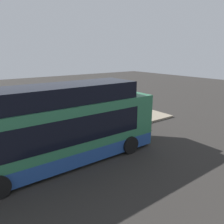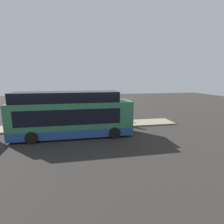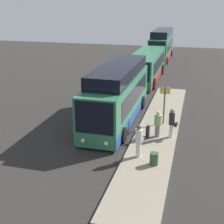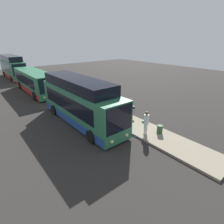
# 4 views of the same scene
# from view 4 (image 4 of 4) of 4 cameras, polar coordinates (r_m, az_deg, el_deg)

# --- Properties ---
(ground) EXTENTS (80.00, 80.00, 0.00)m
(ground) POSITION_cam_4_polar(r_m,az_deg,el_deg) (15.43, -7.39, -4.15)
(ground) COLOR #2B2826
(platform) EXTENTS (20.00, 2.57, 0.15)m
(platform) POSITION_cam_4_polar(r_m,az_deg,el_deg) (16.93, 0.83, -1.15)
(platform) COLOR gray
(platform) RESTS_ON ground
(bus_lead) EXTENTS (10.32, 2.79, 3.92)m
(bus_lead) POSITION_cam_4_polar(r_m,az_deg,el_deg) (15.52, -10.39, 2.93)
(bus_lead) COLOR #2D704C
(bus_lead) RESTS_ON ground
(bus_second) EXTENTS (10.83, 2.90, 2.91)m
(bus_second) POSITION_cam_4_polar(r_m,az_deg,el_deg) (26.94, -23.90, 9.02)
(bus_second) COLOR #2D704C
(bus_second) RESTS_ON ground
(bus_third) EXTENTS (10.46, 2.71, 4.15)m
(bus_third) POSITION_cam_4_polar(r_m,az_deg,el_deg) (39.34, -29.65, 12.39)
(bus_third) COLOR #2D704C
(bus_third) RESTS_ON ground
(passenger_boarding) EXTENTS (0.61, 0.61, 1.64)m
(passenger_boarding) POSITION_cam_4_polar(r_m,az_deg,el_deg) (15.69, 4.38, 0.55)
(passenger_boarding) COLOR gray
(passenger_boarding) RESTS_ON platform
(passenger_waiting) EXTENTS (0.44, 0.59, 1.83)m
(passenger_waiting) POSITION_cam_4_polar(r_m,az_deg,el_deg) (16.26, 6.27, 1.80)
(passenger_waiting) COLOR silver
(passenger_waiting) RESTS_ON platform
(passenger_with_bags) EXTENTS (0.63, 0.48, 1.85)m
(passenger_with_bags) POSITION_cam_4_polar(r_m,az_deg,el_deg) (13.41, 11.05, -3.16)
(passenger_with_bags) COLOR silver
(passenger_with_bags) RESTS_ON platform
(suitcase) EXTENTS (0.41, 0.19, 0.94)m
(suitcase) POSITION_cam_4_polar(r_m,az_deg,el_deg) (15.35, 3.58, -2.04)
(suitcase) COLOR black
(suitcase) RESTS_ON platform
(sign_post) EXTENTS (0.10, 0.69, 2.59)m
(sign_post) POSITION_cam_4_polar(r_m,az_deg,el_deg) (17.09, -0.45, 5.15)
(sign_post) COLOR #4C4C51
(sign_post) RESTS_ON platform
(trash_bin) EXTENTS (0.44, 0.44, 0.65)m
(trash_bin) POSITION_cam_4_polar(r_m,az_deg,el_deg) (14.05, 15.32, -5.45)
(trash_bin) COLOR #2D4C33
(trash_bin) RESTS_ON platform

